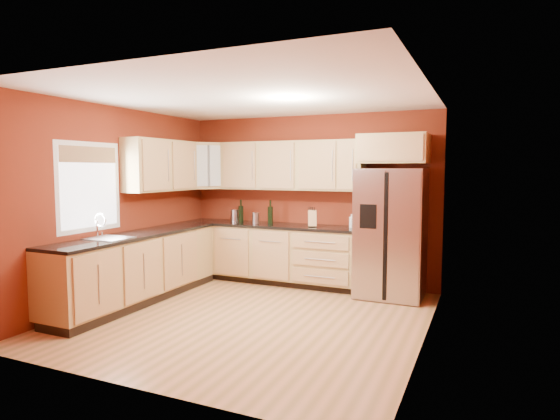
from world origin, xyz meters
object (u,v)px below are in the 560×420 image
Objects in this scene: canister_left at (235,216)px; wine_bottle_a at (270,212)px; knife_block at (312,219)px; soap_dispenser at (352,221)px; refrigerator at (391,233)px.

canister_left is 0.54× the size of wine_bottle_a.
wine_bottle_a is 0.74m from knife_block.
soap_dispenser is (1.31, -0.01, -0.08)m from wine_bottle_a.
refrigerator is 4.83× the size of wine_bottle_a.
refrigerator reaches higher than canister_left.
refrigerator reaches higher than wine_bottle_a.
knife_block is (-1.16, 0.02, 0.15)m from refrigerator.
soap_dispenser is at bearing -0.22° from canister_left.
canister_left is 1.38m from knife_block.
refrigerator is 2.54m from canister_left.
canister_left is (-2.54, 0.12, 0.13)m from refrigerator.
canister_left is at bearing 152.30° from knife_block.
canister_left is at bearing 179.78° from soap_dispenser.
refrigerator is at bearing -2.68° from canister_left.
knife_block is (0.73, -0.10, -0.06)m from wine_bottle_a.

